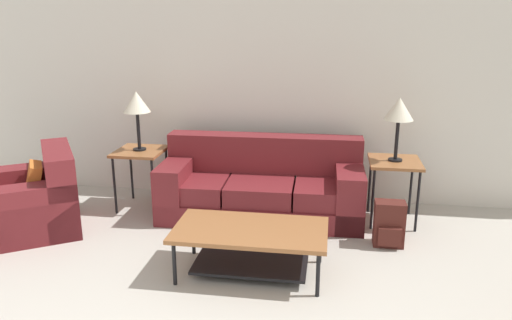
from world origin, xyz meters
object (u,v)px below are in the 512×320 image
(armchair, at_px, (28,203))
(table_lamp_left, at_px, (137,103))
(table_lamp_right, at_px, (399,111))
(backpack, at_px, (389,224))
(side_table_right, at_px, (395,167))
(side_table_left, at_px, (140,156))
(couch, at_px, (262,188))
(coffee_table, at_px, (250,240))

(armchair, height_order, table_lamp_left, table_lamp_left)
(table_lamp_right, height_order, backpack, table_lamp_right)
(table_lamp_left, distance_m, table_lamp_right, 2.69)
(side_table_right, bearing_deg, side_table_left, 180.00)
(side_table_left, relative_size, backpack, 1.54)
(couch, bearing_deg, coffee_table, -86.01)
(side_table_left, bearing_deg, coffee_table, -42.23)
(side_table_left, distance_m, table_lamp_right, 2.75)
(couch, distance_m, table_lamp_left, 1.60)
(table_lamp_left, bearing_deg, couch, -1.71)
(couch, height_order, coffee_table, couch)
(armchair, bearing_deg, side_table_left, 41.26)
(coffee_table, distance_m, table_lamp_left, 2.12)
(side_table_right, distance_m, table_lamp_left, 2.75)
(side_table_right, height_order, table_lamp_left, table_lamp_left)
(table_lamp_left, height_order, backpack, table_lamp_left)
(side_table_left, distance_m, table_lamp_left, 0.58)
(couch, bearing_deg, table_lamp_right, 1.71)
(coffee_table, relative_size, side_table_right, 1.90)
(couch, relative_size, side_table_right, 3.22)
(coffee_table, bearing_deg, backpack, 31.21)
(side_table_left, height_order, side_table_right, same)
(armchair, height_order, table_lamp_right, table_lamp_right)
(couch, distance_m, side_table_right, 1.38)
(table_lamp_left, distance_m, backpack, 2.84)
(side_table_left, height_order, backpack, side_table_left)
(side_table_right, height_order, backpack, side_table_right)
(table_lamp_right, bearing_deg, side_table_right, -104.04)
(couch, relative_size, armchair, 1.56)
(armchair, xyz_separation_m, table_lamp_right, (3.57, 0.77, 0.88))
(couch, distance_m, side_table_left, 1.37)
(couch, relative_size, table_lamp_left, 3.31)
(armchair, relative_size, table_lamp_right, 2.12)
(armchair, distance_m, coffee_table, 2.37)
(side_table_left, height_order, table_lamp_left, table_lamp_left)
(side_table_right, relative_size, backpack, 1.54)
(armchair, distance_m, table_lamp_left, 1.46)
(side_table_left, xyz_separation_m, table_lamp_right, (2.69, 0.00, 0.58))
(armchair, distance_m, backpack, 3.49)
(armchair, xyz_separation_m, backpack, (3.48, 0.18, -0.08))
(armchair, relative_size, coffee_table, 1.09)
(armchair, bearing_deg, backpack, 2.99)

